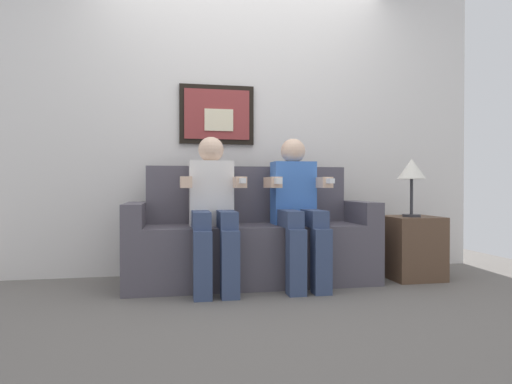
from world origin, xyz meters
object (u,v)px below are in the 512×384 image
side_table_right (412,247)px  table_lamp (412,172)px  person_on_right (297,204)px  person_on_left (213,205)px  couch (252,242)px

side_table_right → table_lamp: size_ratio=1.09×
side_table_right → table_lamp: bearing=-125.4°
table_lamp → person_on_right: bearing=-179.0°
person_on_left → person_on_right: bearing=-0.0°
couch → person_on_right: 0.46m
person_on_right → table_lamp: (0.94, 0.02, 0.25)m
couch → side_table_right: bearing=-4.7°
couch → person_on_right: person_on_right is taller
person_on_right → side_table_right: 1.04m
person_on_right → side_table_right: size_ratio=2.22×
couch → table_lamp: (1.26, -0.15, 0.55)m
couch → side_table_right: (1.29, -0.11, -0.06)m
couch → table_lamp: table_lamp is taller
person_on_left → table_lamp: bearing=0.6°
couch → table_lamp: bearing=-6.9°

